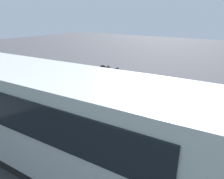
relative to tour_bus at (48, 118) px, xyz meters
The scene contains 13 objects.
ground_plane 5.33m from the tour_bus, 83.83° to the right, with size 80.00×80.00×0.00m, color #424247.
tour_bus is the anchor object (origin of this frame).
spectator_far_left 3.19m from the tour_bus, 121.19° to the right, with size 0.58×0.36×1.71m.
spectator_left 2.60m from the tour_bus, 104.47° to the right, with size 0.58×0.34×1.74m.
spectator_centre 2.84m from the tour_bus, 76.04° to the right, with size 0.57×0.39×1.68m.
spectator_right 3.20m from the tour_bus, 59.58° to the right, with size 0.58×0.36×1.75m.
parked_motorcycle_silver 4.13m from the tour_bus, 148.29° to the right, with size 2.05×0.58×0.99m.
parked_motorcycle_dark 3.22m from the tour_bus, 47.58° to the right, with size 2.04×0.67×0.99m.
stunt_motorcycle 7.83m from the tour_bus, 71.39° to the right, with size 1.95×0.84×1.74m.
traffic_cone 6.94m from the tour_bus, 84.40° to the right, with size 0.34×0.34×0.63m.
bay_line_a 6.01m from the tour_bus, 108.45° to the right, with size 0.13×4.59×0.01m.
bay_line_b 5.82m from the tour_bus, 79.13° to the right, with size 0.14×4.74×0.01m.
bay_line_c 6.95m from the tour_bus, 54.33° to the right, with size 0.13×4.28×0.01m.
Camera 1 is at (-5.68, 8.77, 4.78)m, focal length 33.13 mm.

